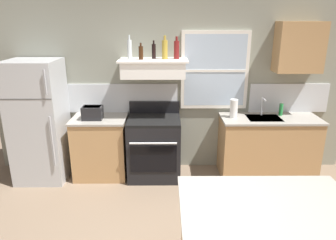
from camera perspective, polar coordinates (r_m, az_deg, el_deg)
name	(u,v)px	position (r m, az deg, el deg)	size (l,w,h in m)	color
back_wall	(173,83)	(4.78, 0.89, 6.69)	(5.40, 0.11, 2.70)	gray
refrigerator	(39,121)	(4.88, -22.33, -0.24)	(0.70, 0.72, 1.75)	#B7BABC
counter_left_of_stove	(101,147)	(4.83, -12.05, -4.74)	(0.79, 0.63, 0.91)	tan
toaster	(92,113)	(4.60, -13.54, 1.32)	(0.30, 0.20, 0.19)	black
stove_range	(154,147)	(4.69, -2.51, -4.90)	(0.76, 0.69, 1.09)	black
range_hood_shelf	(153,68)	(4.47, -2.66, 9.41)	(0.96, 0.52, 0.24)	white
bottle_clear_tall	(130,49)	(4.45, -6.99, 12.63)	(0.06, 0.06, 0.33)	silver
bottle_brown_stout	(141,53)	(4.42, -4.94, 12.09)	(0.06, 0.06, 0.23)	#381E0F
bottle_balsamic_dark	(154,51)	(4.49, -2.60, 12.38)	(0.06, 0.06, 0.25)	black
bottle_champagne_gold_foil	(165,49)	(4.46, -0.58, 12.71)	(0.08, 0.08, 0.32)	#B29333
bottle_red_label_wine	(177,50)	(4.47, 1.56, 12.66)	(0.07, 0.07, 0.31)	maroon
counter_right_with_sink	(267,146)	(4.97, 17.57, -4.53)	(1.43, 0.63, 0.91)	tan
sink_faucet	(263,104)	(4.83, 16.80, 2.77)	(0.03, 0.17, 0.28)	silver
paper_towel_roll	(234,109)	(4.64, 11.84, 2.04)	(0.11, 0.11, 0.27)	white
dish_soap_bottle	(281,110)	(4.95, 19.80, 1.79)	(0.06, 0.06, 0.18)	#268C3F
upper_cabinet_right	(299,47)	(4.89, 22.68, 12.08)	(0.64, 0.32, 0.70)	tan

